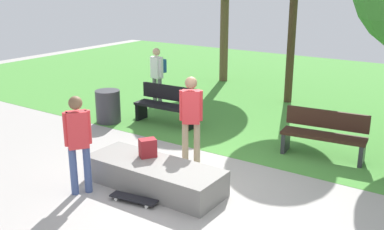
{
  "coord_description": "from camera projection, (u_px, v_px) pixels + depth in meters",
  "views": [
    {
      "loc": [
        3.61,
        -5.72,
        3.36
      ],
      "look_at": [
        -0.8,
        0.75,
        0.99
      ],
      "focal_mm": 42.04,
      "sensor_mm": 36.0,
      "label": 1
    }
  ],
  "objects": [
    {
      "name": "grass_lawn",
      "position": [
        344.0,
        95.0,
        13.57
      ],
      "size": [
        26.6,
        12.51,
        0.01
      ],
      "primitive_type": "cube",
      "color": "#478C38",
      "rests_on": "ground_plane"
    },
    {
      "name": "ground_plane",
      "position": [
        206.0,
        191.0,
        7.44
      ],
      "size": [
        28.0,
        28.0,
        0.0
      ],
      "primitive_type": "plane",
      "color": "#9E9993"
    },
    {
      "name": "concrete_ledge",
      "position": [
        154.0,
        175.0,
        7.51
      ],
      "size": [
        2.42,
        0.88,
        0.44
      ],
      "primitive_type": "cube",
      "color": "gray",
      "rests_on": "ground_plane"
    },
    {
      "name": "skater_performing_trick",
      "position": [
        78.0,
        138.0,
        7.1
      ],
      "size": [
        0.35,
        0.38,
        1.64
      ],
      "color": "#3F5184",
      "rests_on": "ground_plane"
    },
    {
      "name": "skateboard_by_ledge",
      "position": [
        134.0,
        198.0,
        7.04
      ],
      "size": [
        0.82,
        0.32,
        0.08
      ],
      "color": "black",
      "rests_on": "ground_plane"
    },
    {
      "name": "park_bench_far_left",
      "position": [
        324.0,
        133.0,
        8.75
      ],
      "size": [
        1.64,
        0.64,
        0.91
      ],
      "color": "#331E14",
      "rests_on": "ground_plane"
    },
    {
      "name": "pedestrian_with_backpack",
      "position": [
        158.0,
        71.0,
        12.24
      ],
      "size": [
        0.42,
        0.4,
        1.6
      ],
      "color": "slate",
      "rests_on": "ground_plane"
    },
    {
      "name": "skater_watching",
      "position": [
        191.0,
        114.0,
        8.23
      ],
      "size": [
        0.38,
        0.34,
        1.69
      ],
      "color": "tan",
      "rests_on": "ground_plane"
    },
    {
      "name": "park_bench_center_lawn",
      "position": [
        167.0,
        104.0,
        10.8
      ],
      "size": [
        1.62,
        0.55,
        0.91
      ],
      "color": "black",
      "rests_on": "ground_plane"
    },
    {
      "name": "trash_bin",
      "position": [
        108.0,
        106.0,
        10.92
      ],
      "size": [
        0.6,
        0.6,
        0.8
      ],
      "primitive_type": "cylinder",
      "color": "#333338",
      "rests_on": "ground_plane"
    },
    {
      "name": "backpack_on_ledge",
      "position": [
        148.0,
        148.0,
        7.67
      ],
      "size": [
        0.32,
        0.34,
        0.32
      ],
      "primitive_type": "cube",
      "rotation": [
        0.0,
        0.0,
        0.98
      ],
      "color": "maroon",
      "rests_on": "concrete_ledge"
    }
  ]
}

